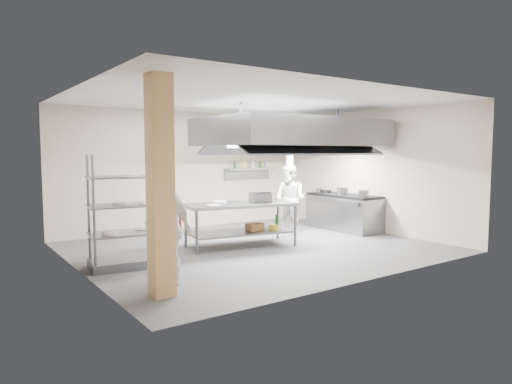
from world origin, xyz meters
TOP-DOWN VIEW (x-y plane):
  - floor at (0.00, 0.00)m, footprint 7.00×7.00m
  - ceiling at (0.00, 0.00)m, footprint 7.00×7.00m
  - wall_back at (0.00, 3.00)m, footprint 7.00×0.00m
  - wall_left at (-3.50, 0.00)m, footprint 0.00×6.00m
  - wall_right at (3.50, 0.00)m, footprint 0.00×6.00m
  - column at (-2.90, -1.90)m, footprint 0.30×0.30m
  - exhaust_hood at (1.30, 0.40)m, footprint 4.00×2.50m
  - hood_strip_a at (0.40, 0.40)m, footprint 1.60×0.12m
  - hood_strip_b at (2.20, 0.40)m, footprint 1.60×0.12m
  - wall_shelf at (1.80, 2.84)m, footprint 1.50×0.28m
  - island at (-0.20, 0.26)m, footprint 2.45×1.38m
  - island_worktop at (-0.20, 0.26)m, footprint 2.45×1.38m
  - island_undershelf at (-0.20, 0.26)m, footprint 2.25×1.25m
  - pass_rack at (-2.71, -0.04)m, footprint 1.37×0.91m
  - cooking_range at (3.08, 0.50)m, footprint 0.80×2.00m
  - range_top at (3.08, 0.50)m, footprint 0.78×1.96m
  - chef_head at (-1.86, 0.35)m, footprint 0.51×0.73m
  - chef_line at (1.60, 0.84)m, footprint 0.82×0.95m
  - chef_plating at (-2.60, -1.41)m, footprint 0.65×1.08m
  - griddle at (0.21, 0.13)m, footprint 0.48×0.41m
  - wicker_basket at (0.10, 0.18)m, footprint 0.36×0.27m
  - stockpot at (2.91, 0.38)m, footprint 0.29×0.29m
  - plate_stack at (-2.71, -0.04)m, footprint 0.28×0.28m

SIDE VIEW (x-z plane):
  - floor at x=0.00m, z-range 0.00..0.00m
  - island_undershelf at x=-0.20m, z-range 0.28..0.32m
  - wicker_basket at x=0.10m, z-range 0.32..0.47m
  - cooking_range at x=3.08m, z-range 0.00..0.84m
  - island at x=-0.20m, z-range 0.00..0.91m
  - plate_stack at x=-2.71m, z-range 0.59..0.64m
  - chef_line at x=1.60m, z-range 0.00..1.67m
  - chef_plating at x=-2.60m, z-range 0.00..1.71m
  - range_top at x=3.08m, z-range 0.84..0.90m
  - island_worktop at x=-0.20m, z-range 0.85..0.91m
  - pass_rack at x=-2.71m, z-range 0.00..1.92m
  - chef_head at x=-1.86m, z-range 0.00..1.94m
  - stockpot at x=2.91m, z-range 0.90..1.10m
  - griddle at x=0.21m, z-range 0.91..1.11m
  - wall_back at x=0.00m, z-range -2.00..5.00m
  - wall_left at x=-3.50m, z-range -1.50..4.50m
  - wall_right at x=3.50m, z-range -1.50..4.50m
  - column at x=-2.90m, z-range 0.00..3.00m
  - wall_shelf at x=1.80m, z-range 1.48..1.52m
  - hood_strip_a at x=0.40m, z-range 2.06..2.10m
  - hood_strip_b at x=2.20m, z-range 2.06..2.10m
  - exhaust_hood at x=1.30m, z-range 2.10..2.70m
  - ceiling at x=0.00m, z-range 3.00..3.00m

